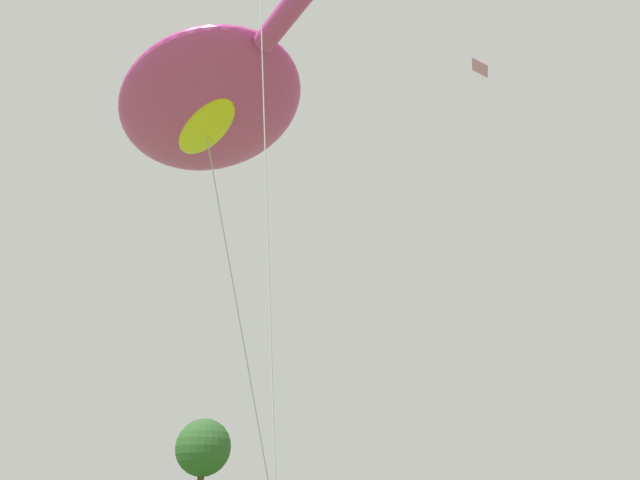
# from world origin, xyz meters

# --- Properties ---
(big_show_kite) EXTENTS (6.32, 13.84, 10.70)m
(big_show_kite) POSITION_xyz_m (-3.51, 11.17, 10.06)
(big_show_kite) COLOR #CC3899
(big_show_kite) RESTS_ON ground
(small_kite_triangle_green) EXTENTS (2.01, 1.32, 21.53)m
(small_kite_triangle_green) POSITION_xyz_m (11.54, 12.32, 19.72)
(small_kite_triangle_green) COLOR pink
(small_kite_triangle_green) RESTS_ON ground
(tree_pine_center) EXTENTS (6.07, 6.07, 10.81)m
(tree_pine_center) POSITION_xyz_m (25.62, 59.27, 7.70)
(tree_pine_center) COLOR #513823
(tree_pine_center) RESTS_ON ground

